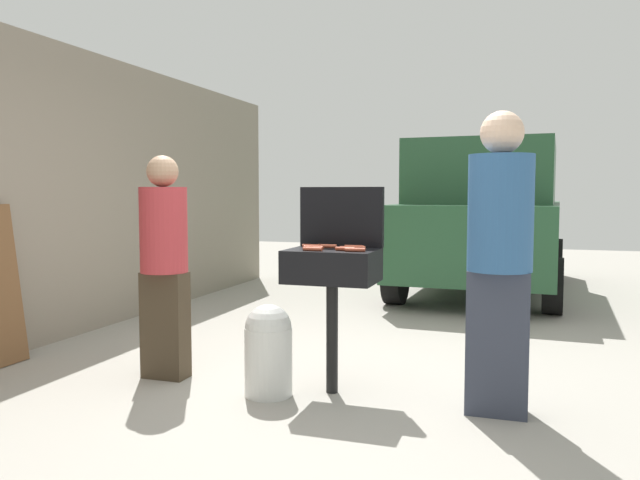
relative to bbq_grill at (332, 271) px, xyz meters
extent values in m
plane|color=#9E998E|center=(-0.13, 0.14, -0.83)|extent=(24.00, 24.00, 0.00)
cube|color=gray|center=(-2.94, 1.14, 0.53)|extent=(0.24, 8.00, 2.73)
cylinder|color=black|center=(0.00, 0.00, -0.45)|extent=(0.08, 0.08, 0.76)
cube|color=black|center=(0.00, 0.00, 0.04)|extent=(0.60, 0.44, 0.22)
cube|color=black|center=(0.00, 0.22, 0.36)|extent=(0.60, 0.05, 0.42)
cylinder|color=#B74C33|center=(-0.17, 0.07, 0.16)|extent=(0.13, 0.04, 0.03)
cylinder|color=#AD4228|center=(0.11, -0.08, 0.16)|extent=(0.13, 0.04, 0.03)
cylinder|color=#B74C33|center=(0.19, -0.12, 0.16)|extent=(0.13, 0.04, 0.03)
cylinder|color=#B74C33|center=(-0.09, -0.15, 0.16)|extent=(0.13, 0.03, 0.03)
cylinder|color=#B74C33|center=(0.12, -0.01, 0.16)|extent=(0.13, 0.03, 0.03)
cylinder|color=#AD4228|center=(-0.11, -0.06, 0.16)|extent=(0.13, 0.03, 0.03)
cylinder|color=#C6593D|center=(0.15, 0.04, 0.16)|extent=(0.13, 0.03, 0.03)
cylinder|color=#C6593D|center=(-0.07, 0.10, 0.16)|extent=(0.13, 0.04, 0.03)
cylinder|color=#B74C33|center=(0.13, 0.09, 0.16)|extent=(0.13, 0.03, 0.03)
cylinder|color=#B74C33|center=(-0.13, -0.01, 0.16)|extent=(0.13, 0.04, 0.03)
cylinder|color=silver|center=(-0.39, -0.19, -0.60)|extent=(0.32, 0.32, 0.46)
sphere|color=silver|center=(-0.39, -0.19, -0.37)|extent=(0.31, 0.31, 0.31)
cube|color=#3F3323|center=(-1.26, -0.05, -0.44)|extent=(0.33, 0.18, 0.78)
cylinder|color=#B23338|center=(-1.26, -0.05, 0.26)|extent=(0.34, 0.34, 0.62)
sphere|color=tan|center=(-1.26, -0.05, 0.68)|extent=(0.23, 0.23, 0.23)
cube|color=#333847|center=(1.08, -0.08, -0.39)|extent=(0.37, 0.20, 0.89)
cylinder|color=#2D598C|center=(1.08, -0.08, 0.41)|extent=(0.39, 0.39, 0.70)
sphere|color=beige|center=(1.08, -0.08, 0.88)|extent=(0.26, 0.26, 0.26)
cube|color=#234C2D|center=(0.70, 4.99, -0.06)|extent=(2.10, 4.48, 0.90)
cube|color=#234C2D|center=(0.69, 4.79, 0.79)|extent=(1.88, 2.68, 0.80)
cylinder|color=black|center=(1.53, 3.41, -0.51)|extent=(0.25, 0.65, 0.64)
cylinder|color=black|center=(-0.27, 3.50, -0.51)|extent=(0.25, 0.65, 0.64)
cylinder|color=black|center=(1.68, 6.49, -0.51)|extent=(0.25, 0.65, 0.64)
cylinder|color=black|center=(-0.13, 6.57, -0.51)|extent=(0.25, 0.65, 0.64)
camera|label=1|loc=(1.23, -3.97, 0.52)|focal=35.01mm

